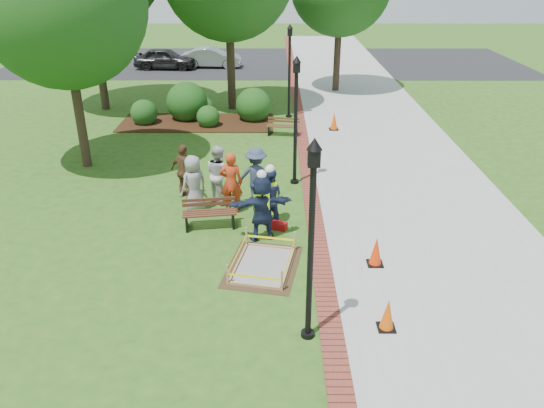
{
  "coord_description": "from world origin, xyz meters",
  "views": [
    {
      "loc": [
        0.56,
        -11.66,
        7.12
      ],
      "look_at": [
        0.5,
        1.2,
        1.0
      ],
      "focal_mm": 35.0,
      "sensor_mm": 36.0,
      "label": 1
    }
  ],
  "objects_px": {
    "wet_concrete_pad": "(263,258)",
    "hivis_worker_b": "(270,194)",
    "lamp_near": "(311,229)",
    "bench_near": "(210,219)",
    "cone_front": "(387,315)",
    "hivis_worker_a": "(262,206)",
    "hivis_worker_c": "(269,195)"
  },
  "relations": [
    {
      "from": "bench_near",
      "to": "cone_front",
      "type": "xyz_separation_m",
      "value": [
        4.18,
        -4.52,
        0.09
      ]
    },
    {
      "from": "wet_concrete_pad",
      "to": "hivis_worker_b",
      "type": "bearing_deg",
      "value": 86.15
    },
    {
      "from": "wet_concrete_pad",
      "to": "hivis_worker_c",
      "type": "xyz_separation_m",
      "value": [
        0.14,
        2.35,
        0.66
      ]
    },
    {
      "from": "bench_near",
      "to": "hivis_worker_c",
      "type": "height_order",
      "value": "hivis_worker_c"
    },
    {
      "from": "hivis_worker_a",
      "to": "hivis_worker_b",
      "type": "height_order",
      "value": "hivis_worker_a"
    },
    {
      "from": "cone_front",
      "to": "hivis_worker_a",
      "type": "relative_size",
      "value": 0.37
    },
    {
      "from": "cone_front",
      "to": "lamp_near",
      "type": "xyz_separation_m",
      "value": [
        -1.65,
        -0.23,
        2.12
      ]
    },
    {
      "from": "wet_concrete_pad",
      "to": "hivis_worker_b",
      "type": "height_order",
      "value": "hivis_worker_b"
    },
    {
      "from": "bench_near",
      "to": "hivis_worker_a",
      "type": "xyz_separation_m",
      "value": [
        1.5,
        -0.65,
        0.73
      ]
    },
    {
      "from": "wet_concrete_pad",
      "to": "hivis_worker_a",
      "type": "relative_size",
      "value": 1.28
    },
    {
      "from": "wet_concrete_pad",
      "to": "hivis_worker_b",
      "type": "distance_m",
      "value": 2.55
    },
    {
      "from": "wet_concrete_pad",
      "to": "cone_front",
      "type": "relative_size",
      "value": 3.5
    },
    {
      "from": "hivis_worker_a",
      "to": "hivis_worker_c",
      "type": "xyz_separation_m",
      "value": [
        0.19,
        0.9,
        -0.1
      ]
    },
    {
      "from": "cone_front",
      "to": "hivis_worker_a",
      "type": "distance_m",
      "value": 4.75
    },
    {
      "from": "wet_concrete_pad",
      "to": "hivis_worker_b",
      "type": "relative_size",
      "value": 1.45
    },
    {
      "from": "hivis_worker_a",
      "to": "wet_concrete_pad",
      "type": "bearing_deg",
      "value": -88.02
    },
    {
      "from": "bench_near",
      "to": "lamp_near",
      "type": "bearing_deg",
      "value": -62.02
    },
    {
      "from": "hivis_worker_b",
      "to": "wet_concrete_pad",
      "type": "bearing_deg",
      "value": -93.85
    },
    {
      "from": "wet_concrete_pad",
      "to": "lamp_near",
      "type": "relative_size",
      "value": 0.61
    },
    {
      "from": "cone_front",
      "to": "hivis_worker_b",
      "type": "height_order",
      "value": "hivis_worker_b"
    },
    {
      "from": "wet_concrete_pad",
      "to": "cone_front",
      "type": "bearing_deg",
      "value": -42.72
    },
    {
      "from": "wet_concrete_pad",
      "to": "hivis_worker_a",
      "type": "height_order",
      "value": "hivis_worker_a"
    },
    {
      "from": "wet_concrete_pad",
      "to": "bench_near",
      "type": "xyz_separation_m",
      "value": [
        -1.55,
        2.1,
        0.03
      ]
    },
    {
      "from": "lamp_near",
      "to": "hivis_worker_b",
      "type": "relative_size",
      "value": 2.39
    },
    {
      "from": "hivis_worker_b",
      "to": "cone_front",
      "type": "bearing_deg",
      "value": -63.29
    },
    {
      "from": "wet_concrete_pad",
      "to": "bench_near",
      "type": "height_order",
      "value": "bench_near"
    },
    {
      "from": "cone_front",
      "to": "hivis_worker_c",
      "type": "height_order",
      "value": "hivis_worker_c"
    },
    {
      "from": "cone_front",
      "to": "lamp_near",
      "type": "distance_m",
      "value": 2.7
    },
    {
      "from": "hivis_worker_a",
      "to": "hivis_worker_c",
      "type": "distance_m",
      "value": 0.92
    },
    {
      "from": "lamp_near",
      "to": "hivis_worker_a",
      "type": "xyz_separation_m",
      "value": [
        -1.02,
        4.1,
        -1.49
      ]
    },
    {
      "from": "cone_front",
      "to": "lamp_near",
      "type": "relative_size",
      "value": 0.17
    },
    {
      "from": "bench_near",
      "to": "hivis_worker_c",
      "type": "bearing_deg",
      "value": 8.33
    }
  ]
}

